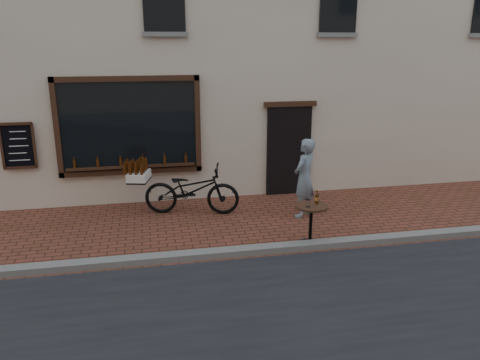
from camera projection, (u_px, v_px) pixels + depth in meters
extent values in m
plane|color=brown|center=(241.00, 259.00, 8.25)|extent=(90.00, 90.00, 0.00)
cube|color=slate|center=(239.00, 251.00, 8.42)|extent=(90.00, 0.25, 0.12)
cube|color=black|center=(129.00, 126.00, 10.61)|extent=(3.00, 0.06, 2.00)
cube|color=black|center=(126.00, 79.00, 10.29)|extent=(3.24, 0.10, 0.12)
cube|color=black|center=(132.00, 171.00, 10.89)|extent=(3.24, 0.10, 0.12)
cube|color=black|center=(57.00, 129.00, 10.30)|extent=(0.12, 0.10, 2.24)
cube|color=black|center=(198.00, 124.00, 10.89)|extent=(0.12, 0.10, 2.24)
cube|color=black|center=(132.00, 167.00, 10.81)|extent=(2.90, 0.16, 0.05)
cube|color=black|center=(289.00, 151.00, 11.55)|extent=(1.10, 0.10, 2.20)
cube|color=black|center=(290.00, 104.00, 11.20)|extent=(1.30, 0.10, 0.12)
cube|color=black|center=(18.00, 146.00, 10.25)|extent=(0.62, 0.04, 0.92)
cylinder|color=#3D1C07|center=(75.00, 164.00, 10.54)|extent=(0.06, 0.06, 0.19)
cylinder|color=#3D1C07|center=(98.00, 163.00, 10.63)|extent=(0.06, 0.06, 0.19)
cylinder|color=#3D1C07|center=(120.00, 162.00, 10.73)|extent=(0.06, 0.06, 0.19)
cylinder|color=#3D1C07|center=(142.00, 161.00, 10.82)|extent=(0.06, 0.06, 0.19)
cylinder|color=#3D1C07|center=(164.00, 160.00, 10.92)|extent=(0.06, 0.06, 0.19)
cylinder|color=#3D1C07|center=(186.00, 159.00, 11.01)|extent=(0.06, 0.06, 0.19)
cube|color=black|center=(339.00, 1.00, 10.77)|extent=(0.90, 0.06, 1.40)
imported|color=black|center=(192.00, 190.00, 10.32)|extent=(2.21, 1.20, 1.10)
cube|color=black|center=(139.00, 180.00, 10.31)|extent=(0.54, 0.67, 0.04)
cube|color=white|center=(139.00, 176.00, 10.28)|extent=(0.55, 0.69, 0.17)
cylinder|color=#3D1C07|center=(141.00, 170.00, 10.01)|extent=(0.07, 0.07, 0.23)
cylinder|color=#3D1C07|center=(136.00, 169.00, 10.01)|extent=(0.07, 0.07, 0.23)
cylinder|color=#3D1C07|center=(130.00, 169.00, 10.01)|extent=(0.07, 0.07, 0.23)
cylinder|color=#3D1C07|center=(124.00, 169.00, 10.02)|extent=(0.07, 0.07, 0.23)
cylinder|color=#3D1C07|center=(143.00, 168.00, 10.15)|extent=(0.07, 0.07, 0.23)
cylinder|color=#3D1C07|center=(137.00, 168.00, 10.15)|extent=(0.07, 0.07, 0.23)
cylinder|color=#3D1C07|center=(132.00, 168.00, 10.16)|extent=(0.07, 0.07, 0.23)
cylinder|color=#3D1C07|center=(126.00, 168.00, 10.16)|extent=(0.07, 0.07, 0.23)
cylinder|color=#3D1C07|center=(145.00, 166.00, 10.29)|extent=(0.07, 0.07, 0.23)
cylinder|color=#3D1C07|center=(139.00, 166.00, 10.29)|extent=(0.07, 0.07, 0.23)
cylinder|color=#3D1C07|center=(134.00, 166.00, 10.30)|extent=(0.07, 0.07, 0.23)
cylinder|color=#3D1C07|center=(128.00, 166.00, 10.30)|extent=(0.07, 0.07, 0.23)
cylinder|color=#3D1C07|center=(146.00, 164.00, 10.43)|extent=(0.07, 0.07, 0.23)
cylinder|color=#3D1C07|center=(141.00, 164.00, 10.43)|extent=(0.07, 0.07, 0.23)
cylinder|color=black|center=(310.00, 244.00, 8.84)|extent=(0.45, 0.45, 0.03)
cylinder|color=black|center=(311.00, 225.00, 8.73)|extent=(0.06, 0.06, 0.72)
cylinder|color=#321C10|center=(311.00, 206.00, 8.62)|extent=(0.62, 0.62, 0.04)
cylinder|color=gold|center=(317.00, 199.00, 8.67)|extent=(0.07, 0.07, 0.06)
cylinder|color=white|center=(308.00, 203.00, 8.51)|extent=(0.08, 0.08, 0.13)
imported|color=slate|center=(304.00, 178.00, 10.09)|extent=(0.74, 0.73, 1.73)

